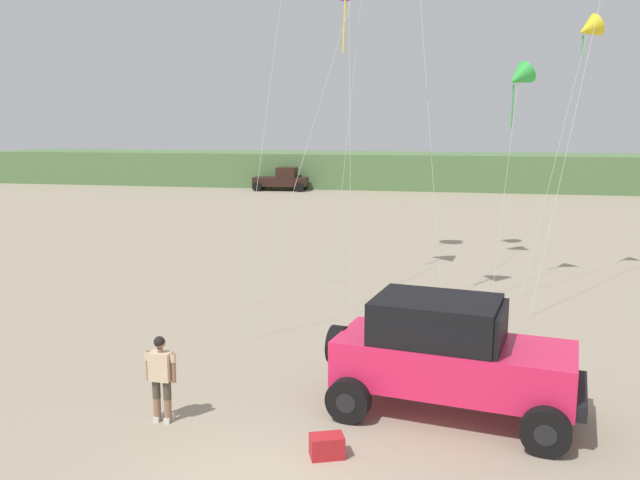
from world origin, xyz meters
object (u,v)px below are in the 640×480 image
(jeep, at_px, (450,354))
(distant_pickup, at_px, (282,180))
(person_watching, at_px, (161,374))
(kite_green_box, at_px, (518,78))
(cooler_box, at_px, (327,446))
(kite_yellow_diamond, at_px, (588,29))

(jeep, height_order, distant_pickup, jeep)
(person_watching, relative_size, kite_green_box, 0.22)
(person_watching, relative_size, cooler_box, 2.98)
(person_watching, bearing_deg, jeep, 15.63)
(jeep, bearing_deg, person_watching, -164.37)
(jeep, bearing_deg, cooler_box, -132.37)
(kite_green_box, bearing_deg, jeep, -99.49)
(jeep, relative_size, cooler_box, 8.92)
(person_watching, height_order, kite_yellow_diamond, kite_yellow_diamond)
(person_watching, distance_m, kite_green_box, 15.61)
(person_watching, xyz_separation_m, distant_pickup, (-9.70, 43.98, 0.00))
(person_watching, xyz_separation_m, kite_green_box, (7.07, 12.51, 6.11))
(kite_yellow_diamond, bearing_deg, kite_green_box, -154.92)
(jeep, height_order, kite_green_box, kite_green_box)
(jeep, relative_size, kite_yellow_diamond, 0.54)
(person_watching, height_order, cooler_box, person_watching)
(person_watching, distance_m, distant_pickup, 45.04)
(jeep, xyz_separation_m, kite_green_box, (1.85, 11.04, 5.85))
(cooler_box, distance_m, distant_pickup, 46.51)
(cooler_box, height_order, distant_pickup, distant_pickup)
(cooler_box, bearing_deg, distant_pickup, 84.26)
(kite_green_box, bearing_deg, distant_pickup, 118.05)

